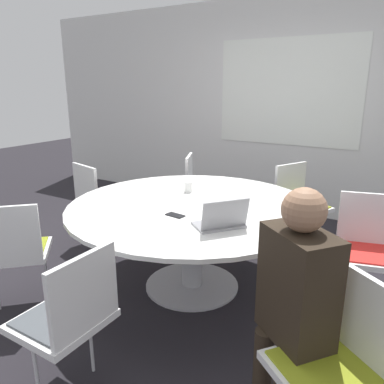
% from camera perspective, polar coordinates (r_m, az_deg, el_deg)
% --- Properties ---
extents(ground_plane, '(16.00, 16.00, 0.00)m').
position_cam_1_polar(ground_plane, '(3.28, 0.00, -14.07)').
color(ground_plane, black).
extents(wall_back, '(8.00, 0.07, 2.70)m').
position_cam_1_polar(wall_back, '(5.00, 14.30, 12.23)').
color(wall_back, silver).
rests_on(wall_back, ground_plane).
extents(conference_table, '(1.97, 1.97, 0.73)m').
position_cam_1_polar(conference_table, '(3.02, 0.00, -4.00)').
color(conference_table, '#B7B7BC').
rests_on(conference_table, ground_plane).
extents(chair_0, '(0.61, 0.60, 0.87)m').
position_cam_1_polar(chair_0, '(1.86, 21.69, -22.35)').
color(chair_0, white).
rests_on(chair_0, ground_plane).
extents(chair_1, '(0.53, 0.52, 0.87)m').
position_cam_1_polar(chair_1, '(3.05, 25.23, -7.08)').
color(chair_1, white).
rests_on(chair_1, ground_plane).
extents(chair_2, '(0.57, 0.58, 0.87)m').
position_cam_1_polar(chair_2, '(3.93, 15.93, -1.10)').
color(chair_2, white).
rests_on(chair_2, ground_plane).
extents(chair_3, '(0.56, 0.57, 0.87)m').
position_cam_1_polar(chair_3, '(4.31, 1.23, 1.03)').
color(chair_3, white).
rests_on(chair_3, ground_plane).
extents(chair_4, '(0.53, 0.51, 0.87)m').
position_cam_1_polar(chair_4, '(4.02, -14.21, -0.61)').
color(chair_4, white).
rests_on(chair_4, ground_plane).
extents(chair_5, '(0.61, 0.61, 0.87)m').
position_cam_1_polar(chair_5, '(2.99, -25.44, -7.56)').
color(chair_5, white).
rests_on(chair_5, ground_plane).
extents(chair_6, '(0.42, 0.44, 0.87)m').
position_cam_1_polar(chair_6, '(2.11, -18.22, -16.98)').
color(chair_6, white).
rests_on(chair_6, ground_plane).
extents(person_0, '(0.42, 0.40, 1.22)m').
position_cam_1_polar(person_0, '(1.86, 15.28, -14.65)').
color(person_0, '#2D2319').
rests_on(person_0, ground_plane).
extents(laptop, '(0.38, 0.39, 0.21)m').
position_cam_1_polar(laptop, '(2.48, 4.52, -4.31)').
color(laptop, '#99999E').
rests_on(laptop, conference_table).
extents(coffee_cup, '(0.07, 0.07, 0.09)m').
position_cam_1_polar(coffee_cup, '(3.30, -0.60, 0.75)').
color(coffee_cup, white).
rests_on(coffee_cup, conference_table).
extents(cell_phone, '(0.15, 0.09, 0.01)m').
position_cam_1_polar(cell_phone, '(2.72, -2.58, -3.55)').
color(cell_phone, black).
rests_on(cell_phone, conference_table).
extents(handbag, '(0.36, 0.16, 0.28)m').
position_cam_1_polar(handbag, '(4.32, 12.46, -4.77)').
color(handbag, '#513319').
rests_on(handbag, ground_plane).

